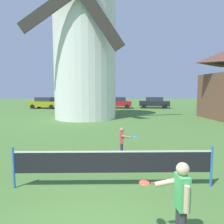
# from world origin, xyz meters

# --- Properties ---
(windmill) EXTENTS (9.26, 6.25, 14.67)m
(windmill) POSITION_xyz_m (-1.81, 16.13, 7.17)
(windmill) COLOR white
(windmill) RESTS_ON ground_plane
(tennis_net) EXTENTS (5.28, 0.06, 1.10)m
(tennis_net) POSITION_xyz_m (0.41, 2.09, 0.69)
(tennis_net) COLOR blue
(tennis_net) RESTS_ON ground_plane
(player_near) EXTENTS (0.79, 0.53, 1.42)m
(player_near) POSITION_xyz_m (1.46, -0.04, 0.80)
(player_near) COLOR #333338
(player_near) RESTS_ON ground_plane
(player_far) EXTENTS (0.68, 0.46, 1.13)m
(player_far) POSITION_xyz_m (0.82, 4.75, 0.64)
(player_far) COLOR #333338
(player_far) RESTS_ON ground_plane
(parked_car_mustard) EXTENTS (4.35, 2.54, 1.56)m
(parked_car_mustard) POSITION_xyz_m (-8.57, 26.40, 0.81)
(parked_car_mustard) COLOR #999919
(parked_car_mustard) RESTS_ON ground_plane
(parked_car_cream) EXTENTS (4.32, 2.36, 1.56)m
(parked_car_cream) POSITION_xyz_m (-3.83, 26.67, 0.81)
(parked_car_cream) COLOR silver
(parked_car_cream) RESTS_ON ground_plane
(parked_car_red) EXTENTS (3.98, 2.22, 1.56)m
(parked_car_red) POSITION_xyz_m (1.64, 26.75, 0.81)
(parked_car_red) COLOR red
(parked_car_red) RESTS_ON ground_plane
(parked_car_black) EXTENTS (4.43, 2.42, 1.56)m
(parked_car_black) POSITION_xyz_m (6.80, 26.81, 0.81)
(parked_car_black) COLOR #1E232D
(parked_car_black) RESTS_ON ground_plane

